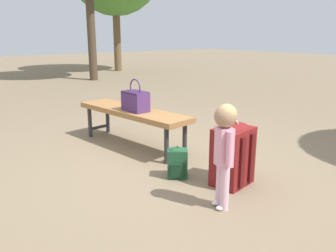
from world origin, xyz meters
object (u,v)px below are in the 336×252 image
(child_standing, at_px, (225,141))
(handbag, at_px, (135,100))
(backpack_large, at_px, (233,152))
(backpack_small, at_px, (177,162))
(park_bench, at_px, (133,114))

(child_standing, bearing_deg, handbag, 171.12)
(child_standing, height_order, backpack_large, child_standing)
(backpack_large, bearing_deg, backpack_small, -144.38)
(handbag, xyz_separation_m, backpack_small, (0.95, -0.16, -0.42))
(child_standing, bearing_deg, backpack_small, 171.70)
(park_bench, relative_size, backpack_large, 2.75)
(backpack_large, bearing_deg, park_bench, -175.49)
(handbag, relative_size, backpack_small, 1.18)
(child_standing, bearing_deg, park_bench, 170.95)
(park_bench, relative_size, handbag, 4.46)
(child_standing, distance_m, backpack_small, 0.78)
(park_bench, bearing_deg, backpack_large, 4.51)
(park_bench, xyz_separation_m, child_standing, (1.72, -0.27, 0.15))
(backpack_large, relative_size, backpack_small, 1.91)
(handbag, distance_m, backpack_small, 1.05)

